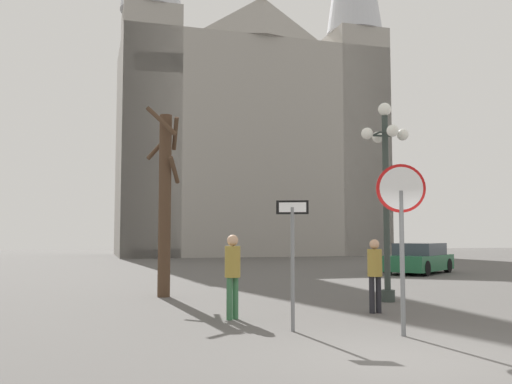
% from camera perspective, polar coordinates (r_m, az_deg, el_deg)
% --- Properties ---
extents(ground_plane, '(120.00, 120.00, 0.00)m').
position_cam_1_polar(ground_plane, '(8.28, 16.01, -16.08)').
color(ground_plane, '#514F4C').
extents(cathedral, '(22.93, 12.88, 36.77)m').
position_cam_1_polar(cathedral, '(48.43, -0.49, 7.45)').
color(cathedral, gray).
rests_on(cathedral, ground).
extents(stop_sign, '(0.82, 0.25, 2.92)m').
position_cam_1_polar(stop_sign, '(9.99, 14.47, -2.09)').
color(stop_sign, slate).
rests_on(stop_sign, ground).
extents(one_way_arrow_sign, '(0.57, 0.20, 2.33)m').
position_cam_1_polar(one_way_arrow_sign, '(10.16, 3.71, -5.78)').
color(one_way_arrow_sign, slate).
rests_on(one_way_arrow_sign, ground).
extents(street_lamp, '(1.29, 1.29, 5.16)m').
position_cam_1_polar(street_lamp, '(15.03, 12.97, 1.41)').
color(street_lamp, '#2D3833').
rests_on(street_lamp, ground).
extents(bare_tree, '(0.99, 1.13, 5.25)m').
position_cam_1_polar(bare_tree, '(15.93, -9.18, -0.71)').
color(bare_tree, '#473323').
rests_on(bare_tree, ground).
extents(parked_car_near_green, '(4.27, 4.21, 1.33)m').
position_cam_1_polar(parked_car_near_green, '(26.18, 16.11, -6.52)').
color(parked_car_near_green, '#1E5B38').
rests_on(parked_car_near_green, ground).
extents(pedestrian_walking, '(0.32, 0.32, 1.71)m').
position_cam_1_polar(pedestrian_walking, '(11.56, -2.38, -7.67)').
color(pedestrian_walking, '#33663F').
rests_on(pedestrian_walking, ground).
extents(pedestrian_standing, '(0.32, 0.32, 1.61)m').
position_cam_1_polar(pedestrian_standing, '(12.76, 11.91, -7.57)').
color(pedestrian_standing, black).
rests_on(pedestrian_standing, ground).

